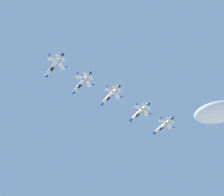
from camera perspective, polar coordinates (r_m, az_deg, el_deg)
cloud_high_distant at (r=344.77m, az=18.94°, el=-2.47°), size 50.85×25.80×20.83m
fighter_jet_lead at (r=150.02m, az=-10.50°, el=5.92°), size 13.53×11.95×4.38m
fighter_jet_left_wing at (r=154.25m, az=-5.54°, el=2.78°), size 13.53×11.94×4.38m
fighter_jet_right_wing at (r=160.40m, az=-0.25°, el=0.52°), size 13.53×11.95×4.38m
fighter_jet_left_outer at (r=169.39m, az=5.10°, el=-2.60°), size 13.53×11.93×4.38m
fighter_jet_right_outer at (r=178.15m, az=9.39°, el=-5.04°), size 13.53×11.93×4.38m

